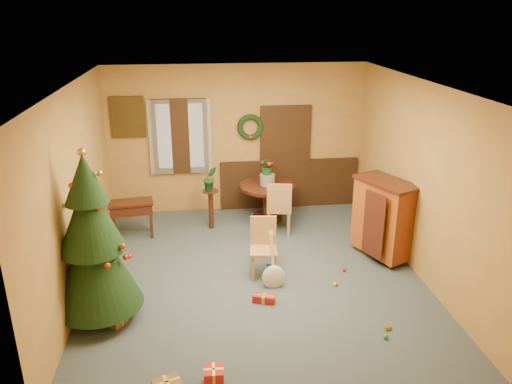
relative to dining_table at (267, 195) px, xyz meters
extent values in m
plane|color=#323F4A|center=(-0.50, -2.07, -0.50)|extent=(5.50, 5.50, 0.00)
plane|color=silver|center=(-0.50, -2.07, 2.40)|extent=(5.50, 5.50, 0.00)
plane|color=olive|center=(-0.50, 0.68, 0.95)|extent=(5.00, 0.00, 5.00)
plane|color=olive|center=(-0.50, -4.82, 0.95)|extent=(5.00, 0.00, 5.00)
plane|color=olive|center=(-3.00, -2.07, 0.95)|extent=(0.00, 5.50, 5.50)
plane|color=olive|center=(2.00, -2.07, 0.95)|extent=(0.00, 5.50, 5.50)
cube|color=black|center=(0.55, 0.64, 0.00)|extent=(2.80, 0.06, 1.00)
cube|color=black|center=(0.45, 0.63, 0.55)|extent=(1.00, 0.08, 2.10)
cube|color=white|center=(0.45, 0.66, 0.50)|extent=(0.80, 0.03, 1.90)
cube|color=black|center=(-1.60, 0.63, 1.05)|extent=(1.05, 0.08, 1.45)
cube|color=white|center=(-1.60, 0.66, 1.05)|extent=(0.88, 0.03, 1.25)
cube|color=white|center=(-1.98, 0.58, 1.05)|extent=(0.42, 0.02, 1.45)
cube|color=white|center=(-1.22, 0.58, 1.05)|extent=(0.42, 0.02, 1.45)
torus|color=black|center=(-0.25, 0.60, 1.20)|extent=(0.51, 0.11, 0.51)
cube|color=#4C3819|center=(-2.55, 0.64, 1.45)|extent=(0.62, 0.05, 0.78)
cube|color=gray|center=(-2.55, 0.67, 1.45)|extent=(0.48, 0.02, 0.62)
cylinder|color=black|center=(0.00, 0.00, 0.19)|extent=(1.05, 1.05, 0.06)
cylinder|color=black|center=(0.00, 0.00, 0.13)|extent=(0.94, 0.94, 0.04)
cylinder|color=black|center=(0.00, 0.00, -0.15)|extent=(0.17, 0.17, 0.58)
cylinder|color=black|center=(0.00, 0.00, -0.46)|extent=(0.56, 0.56, 0.09)
cylinder|color=slate|center=(0.00, 0.00, 0.32)|extent=(0.28, 0.28, 0.21)
imported|color=#1E4C23|center=(0.00, 0.00, 0.60)|extent=(0.32, 0.28, 0.36)
cube|color=olive|center=(-0.37, -2.12, -0.08)|extent=(0.44, 0.44, 0.05)
cube|color=olive|center=(-0.35, -1.94, 0.17)|extent=(0.40, 0.08, 0.47)
cube|color=olive|center=(-0.19, -1.98, -0.30)|extent=(0.05, 0.05, 0.41)
cube|color=olive|center=(-0.51, -1.94, -0.30)|extent=(0.05, 0.05, 0.41)
cube|color=olive|center=(-0.23, -2.30, -0.30)|extent=(0.05, 0.05, 0.41)
cube|color=olive|center=(-0.55, -2.26, -0.30)|extent=(0.05, 0.05, 0.41)
cube|color=olive|center=(0.13, -0.57, -0.04)|extent=(0.50, 0.50, 0.05)
cube|color=olive|center=(0.10, -0.76, 0.24)|extent=(0.43, 0.11, 0.52)
cube|color=olive|center=(-0.07, -0.71, -0.28)|extent=(0.05, 0.05, 0.44)
cube|color=olive|center=(0.28, -0.77, -0.28)|extent=(0.05, 0.05, 0.44)
cube|color=olive|center=(-0.01, -0.37, -0.28)|extent=(0.05, 0.05, 0.44)
cube|color=olive|center=(0.33, -0.43, -0.28)|extent=(0.05, 0.05, 0.44)
cylinder|color=black|center=(-1.09, -0.24, -0.14)|extent=(0.09, 0.09, 0.73)
cylinder|color=black|center=(-1.09, -0.24, 0.23)|extent=(0.29, 0.29, 0.03)
imported|color=#19471E|center=(-1.09, -0.24, 0.47)|extent=(0.30, 0.27, 0.46)
cylinder|color=#382111|center=(-2.65, -2.95, -0.38)|extent=(0.14, 0.14, 0.25)
cone|color=black|center=(-2.65, -2.95, 0.37)|extent=(1.13, 1.13, 1.34)
cone|color=black|center=(-2.65, -2.95, 0.99)|extent=(0.82, 0.82, 0.98)
cone|color=black|center=(-2.65, -2.95, 1.45)|extent=(0.53, 0.53, 0.62)
sphere|color=gold|center=(-2.65, -2.95, 1.78)|extent=(0.10, 0.10, 0.10)
cube|color=black|center=(-2.50, -0.45, 0.15)|extent=(0.81, 0.47, 0.04)
cube|color=black|center=(-2.50, -0.45, 0.03)|extent=(0.76, 0.43, 0.16)
cube|color=black|center=(-2.82, -0.45, -0.19)|extent=(0.08, 0.27, 0.63)
cube|color=black|center=(-2.17, -0.45, -0.19)|extent=(0.08, 0.27, 0.63)
cube|color=#511309|center=(1.65, -1.72, 0.18)|extent=(0.84, 1.09, 1.21)
cube|color=black|center=(1.65, -1.72, 0.79)|extent=(0.92, 1.16, 0.05)
cylinder|color=black|center=(1.65, -2.13, -0.46)|extent=(0.07, 0.07, 0.09)
cylinder|color=black|center=(1.65, -1.32, -0.46)|extent=(0.07, 0.07, 0.09)
cube|color=#A71716|center=(-1.23, -4.40, -0.40)|extent=(0.22, 0.22, 0.21)
cube|color=gold|center=(-1.23, -4.40, -0.40)|extent=(0.22, 0.03, 0.22)
cube|color=gold|center=(-1.23, -4.40, -0.40)|extent=(0.03, 0.22, 0.22)
cube|color=brown|center=(-2.41, -3.13, -0.44)|extent=(0.27, 0.28, 0.13)
cube|color=gold|center=(-2.41, -3.13, -0.44)|extent=(0.16, 0.20, 0.13)
cube|color=gold|center=(-2.41, -3.13, -0.44)|extent=(0.15, 0.12, 0.13)
cube|color=#A71716|center=(-0.46, -2.85, -0.45)|extent=(0.33, 0.22, 0.11)
cube|color=gold|center=(-0.46, -2.85, -0.45)|extent=(0.30, 0.12, 0.11)
cube|color=gold|center=(-0.46, -2.85, -0.45)|extent=(0.08, 0.14, 0.11)
cube|color=blue|center=(-0.23, -1.83, -0.48)|extent=(0.09, 0.09, 0.05)
sphere|color=#248537|center=(0.93, -3.86, -0.47)|extent=(0.06, 0.06, 0.06)
cube|color=gold|center=(0.64, -2.56, -0.48)|extent=(0.09, 0.09, 0.05)
sphere|color=red|center=(0.90, -2.16, -0.47)|extent=(0.06, 0.06, 0.06)
cube|color=gold|center=(1.03, -3.68, -0.48)|extent=(0.09, 0.07, 0.05)
camera|label=1|loc=(-1.31, -8.81, 3.37)|focal=35.00mm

